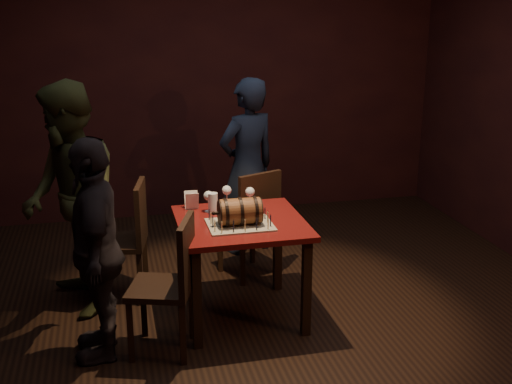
% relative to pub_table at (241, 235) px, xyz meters
% --- Properties ---
extents(room_shell, '(5.04, 5.04, 2.80)m').
position_rel_pub_table_xyz_m(room_shell, '(0.16, -0.04, 0.76)').
color(room_shell, black).
rests_on(room_shell, ground).
extents(pub_table, '(0.90, 0.90, 0.75)m').
position_rel_pub_table_xyz_m(pub_table, '(0.00, 0.00, 0.00)').
color(pub_table, '#4D0C0C').
rests_on(pub_table, ground).
extents(cake_board, '(0.45, 0.35, 0.01)m').
position_rel_pub_table_xyz_m(cake_board, '(-0.03, -0.11, 0.12)').
color(cake_board, gray).
rests_on(cake_board, pub_table).
extents(barrel_cake, '(0.35, 0.20, 0.20)m').
position_rel_pub_table_xyz_m(barrel_cake, '(-0.03, -0.11, 0.21)').
color(barrel_cake, brown).
rests_on(barrel_cake, cake_board).
extents(birthday_candles, '(0.40, 0.30, 0.09)m').
position_rel_pub_table_xyz_m(birthday_candles, '(-0.03, -0.11, 0.16)').
color(birthday_candles, '#DDCC84').
rests_on(birthday_candles, cake_board).
extents(wine_glass_left, '(0.07, 0.07, 0.16)m').
position_rel_pub_table_xyz_m(wine_glass_left, '(-0.19, 0.24, 0.23)').
color(wine_glass_left, silver).
rests_on(wine_glass_left, pub_table).
extents(wine_glass_mid, '(0.07, 0.07, 0.16)m').
position_rel_pub_table_xyz_m(wine_glass_mid, '(-0.03, 0.35, 0.23)').
color(wine_glass_mid, silver).
rests_on(wine_glass_mid, pub_table).
extents(wine_glass_right, '(0.07, 0.07, 0.16)m').
position_rel_pub_table_xyz_m(wine_glass_right, '(0.13, 0.27, 0.23)').
color(wine_glass_right, silver).
rests_on(wine_glass_right, pub_table).
extents(pint_of_ale, '(0.07, 0.07, 0.15)m').
position_rel_pub_table_xyz_m(pint_of_ale, '(-0.16, 0.22, 0.18)').
color(pint_of_ale, silver).
rests_on(pint_of_ale, pub_table).
extents(menu_card, '(0.10, 0.05, 0.13)m').
position_rel_pub_table_xyz_m(menu_card, '(-0.30, 0.34, 0.17)').
color(menu_card, white).
rests_on(menu_card, pub_table).
extents(chair_back, '(0.52, 0.52, 0.93)m').
position_rel_pub_table_xyz_m(chair_back, '(0.24, 0.66, -0.12)').
color(chair_back, black).
rests_on(chair_back, ground).
extents(chair_left_rear, '(0.47, 0.47, 0.93)m').
position_rel_pub_table_xyz_m(chair_left_rear, '(-0.78, 0.53, -0.12)').
color(chair_left_rear, black).
rests_on(chair_left_rear, ground).
extents(chair_left_front, '(0.50, 0.50, 0.93)m').
position_rel_pub_table_xyz_m(chair_left_front, '(-0.54, -0.38, -0.12)').
color(chair_left_front, black).
rests_on(chair_left_front, ground).
extents(person_back, '(0.69, 0.58, 1.61)m').
position_rel_pub_table_xyz_m(person_back, '(0.33, 1.25, 0.17)').
color(person_back, '#1B2437').
rests_on(person_back, ground).
extents(person_left_rear, '(0.85, 0.98, 1.73)m').
position_rel_pub_table_xyz_m(person_left_rear, '(-1.18, 0.41, 0.22)').
color(person_left_rear, '#373D1E').
rests_on(person_left_rear, ground).
extents(person_left_front, '(0.39, 0.88, 1.47)m').
position_rel_pub_table_xyz_m(person_left_front, '(-1.00, -0.30, 0.10)').
color(person_left_front, black).
rests_on(person_left_front, ground).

